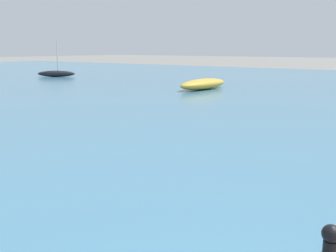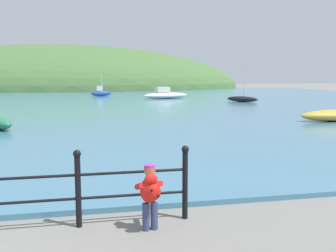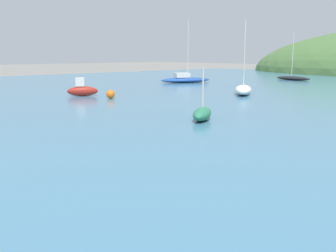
{
  "view_description": "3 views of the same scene",
  "coord_description": "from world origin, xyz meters",
  "px_view_note": "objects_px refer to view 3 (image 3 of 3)",
  "views": [
    {
      "loc": [
        -2.41,
        0.92,
        2.3
      ],
      "look_at": [
        3.53,
        5.47,
        0.81
      ],
      "focal_mm": 42.0,
      "sensor_mm": 36.0,
      "label": 1
    },
    {
      "loc": [
        3.51,
        -4.47,
        2.32
      ],
      "look_at": [
        5.47,
        4.42,
        1.15
      ],
      "focal_mm": 42.0,
      "sensor_mm": 36.0,
      "label": 2
    },
    {
      "loc": [
        11.29,
        0.28,
        2.92
      ],
      "look_at": [
        3.74,
        7.38,
        1.01
      ],
      "focal_mm": 42.0,
      "sensor_mm": 36.0,
      "label": 3
    }
  ],
  "objects_px": {
    "boat_blue_hull": "(243,89)",
    "boat_red_dinghy": "(202,114)",
    "boat_twin_mast": "(293,78)",
    "mooring_buoy": "(110,94)",
    "boat_green_fishing": "(185,79)",
    "boat_white_sailboat": "(82,90)"
  },
  "relations": [
    {
      "from": "boat_blue_hull",
      "to": "boat_red_dinghy",
      "type": "xyz_separation_m",
      "value": [
        5.42,
        -10.4,
        -0.06
      ]
    },
    {
      "from": "boat_twin_mast",
      "to": "mooring_buoy",
      "type": "distance_m",
      "value": 24.98
    },
    {
      "from": "boat_green_fishing",
      "to": "boat_blue_hull",
      "type": "bearing_deg",
      "value": -25.81
    },
    {
      "from": "boat_twin_mast",
      "to": "boat_red_dinghy",
      "type": "relative_size",
      "value": 2.19
    },
    {
      "from": "boat_green_fishing",
      "to": "boat_red_dinghy",
      "type": "xyz_separation_m",
      "value": [
        16.37,
        -15.7,
        -0.05
      ]
    },
    {
      "from": "boat_blue_hull",
      "to": "boat_white_sailboat",
      "type": "distance_m",
      "value": 11.23
    },
    {
      "from": "mooring_buoy",
      "to": "boat_red_dinghy",
      "type": "bearing_deg",
      "value": -11.63
    },
    {
      "from": "boat_twin_mast",
      "to": "boat_red_dinghy",
      "type": "distance_m",
      "value": 29.05
    },
    {
      "from": "boat_red_dinghy",
      "to": "boat_white_sailboat",
      "type": "xyz_separation_m",
      "value": [
        -12.22,
        1.46,
        0.12
      ]
    },
    {
      "from": "boat_blue_hull",
      "to": "boat_green_fishing",
      "type": "distance_m",
      "value": 12.16
    },
    {
      "from": "boat_green_fishing",
      "to": "boat_white_sailboat",
      "type": "relative_size",
      "value": 2.93
    },
    {
      "from": "boat_blue_hull",
      "to": "boat_twin_mast",
      "type": "bearing_deg",
      "value": 108.18
    },
    {
      "from": "boat_green_fishing",
      "to": "boat_red_dinghy",
      "type": "relative_size",
      "value": 2.66
    },
    {
      "from": "boat_red_dinghy",
      "to": "boat_twin_mast",
      "type": "bearing_deg",
      "value": 111.94
    },
    {
      "from": "boat_white_sailboat",
      "to": "mooring_buoy",
      "type": "xyz_separation_m",
      "value": [
        2.55,
        0.53,
        -0.13
      ]
    },
    {
      "from": "boat_twin_mast",
      "to": "boat_white_sailboat",
      "type": "height_order",
      "value": "boat_twin_mast"
    },
    {
      "from": "boat_red_dinghy",
      "to": "boat_white_sailboat",
      "type": "bearing_deg",
      "value": 173.18
    },
    {
      "from": "boat_twin_mast",
      "to": "boat_green_fishing",
      "type": "bearing_deg",
      "value": -116.1
    },
    {
      "from": "boat_red_dinghy",
      "to": "boat_green_fishing",
      "type": "bearing_deg",
      "value": 136.2
    },
    {
      "from": "boat_green_fishing",
      "to": "mooring_buoy",
      "type": "relative_size",
      "value": 11.13
    },
    {
      "from": "boat_blue_hull",
      "to": "boat_twin_mast",
      "type": "xyz_separation_m",
      "value": [
        -5.43,
        16.54,
        -0.11
      ]
    },
    {
      "from": "boat_blue_hull",
      "to": "mooring_buoy",
      "type": "relative_size",
      "value": 9.4
    }
  ]
}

